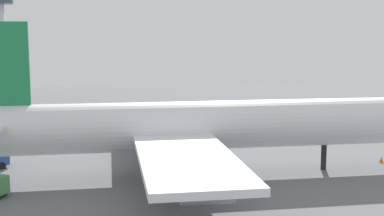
% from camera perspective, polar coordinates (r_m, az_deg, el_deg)
% --- Properties ---
extents(ground_plane, '(236.33, 236.33, 0.00)m').
position_cam_1_polar(ground_plane, '(63.16, 0.00, -7.57)').
color(ground_plane, slate).
extents(cargo_airplane, '(59.08, 49.68, 18.66)m').
position_cam_1_polar(cargo_airplane, '(61.77, -0.23, -2.07)').
color(cargo_airplane, silver).
rests_on(cargo_airplane, ground_plane).
extents(safety_cone_nose, '(0.57, 0.57, 0.81)m').
position_cam_1_polar(safety_cone_nose, '(74.11, 20.52, -5.42)').
color(safety_cone_nose, orange).
rests_on(safety_cone_nose, ground_plane).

